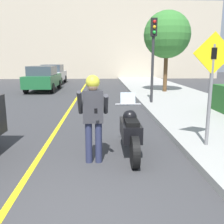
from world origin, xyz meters
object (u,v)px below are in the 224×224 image
at_px(crossing_sign, 211,79).
at_px(parked_car_green, 43,78).
at_px(street_tree, 167,35).
at_px(motorcycle, 130,131).
at_px(parked_car_silver, 53,74).
at_px(person_biker, 93,110).
at_px(traffic_light, 153,45).

height_order(crossing_sign, parked_car_green, crossing_sign).
height_order(street_tree, parked_car_green, street_tree).
height_order(motorcycle, parked_car_silver, parked_car_silver).
bearing_deg(motorcycle, street_tree, 71.70).
distance_m(motorcycle, person_biker, 1.13).
xyz_separation_m(street_tree, parked_car_silver, (-8.18, 7.17, -2.68)).
distance_m(motorcycle, parked_car_green, 12.64).
bearing_deg(parked_car_silver, crossing_sign, -68.69).
relative_size(crossing_sign, street_tree, 0.52).
height_order(traffic_light, street_tree, street_tree).
bearing_deg(parked_car_green, street_tree, -13.18).
bearing_deg(crossing_sign, parked_car_green, 118.38).
distance_m(traffic_light, street_tree, 4.42).
xyz_separation_m(street_tree, parked_car_green, (-7.87, 1.84, -2.68)).
relative_size(traffic_light, parked_car_green, 0.88).
bearing_deg(parked_car_green, traffic_light, -43.23).
relative_size(motorcycle, person_biker, 1.24).
bearing_deg(crossing_sign, motorcycle, -179.32).
height_order(crossing_sign, parked_car_silver, crossing_sign).
bearing_deg(crossing_sign, street_tree, 81.29).
distance_m(person_biker, parked_car_green, 12.86).
distance_m(person_biker, traffic_light, 7.06).
bearing_deg(parked_car_green, parked_car_silver, 93.39).
height_order(traffic_light, parked_car_silver, traffic_light).
bearing_deg(street_tree, parked_car_green, 166.82).
xyz_separation_m(person_biker, traffic_light, (2.46, 6.42, 1.61)).
height_order(person_biker, street_tree, street_tree).
bearing_deg(traffic_light, crossing_sign, -88.96).
distance_m(crossing_sign, parked_car_silver, 18.35).
bearing_deg(street_tree, motorcycle, -108.30).
xyz_separation_m(crossing_sign, traffic_light, (-0.11, 5.89, 1.06)).
xyz_separation_m(traffic_light, parked_car_silver, (-6.56, 11.19, -1.86)).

